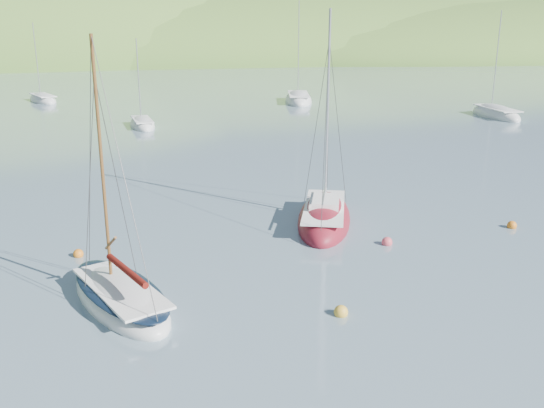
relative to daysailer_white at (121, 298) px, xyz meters
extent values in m
plane|color=gray|center=(5.95, -3.79, -0.23)|extent=(700.00, 700.00, 0.00)
ellipsoid|color=#40712B|center=(5.95, 166.21, -0.23)|extent=(440.00, 110.00, 44.00)
ellipsoid|color=#40712B|center=(95.95, 156.21, -0.23)|extent=(240.00, 100.00, 34.00)
ellipsoid|color=silver|center=(0.00, 0.00, -0.11)|extent=(4.98, 7.06, 1.63)
cube|color=white|center=(0.05, -0.12, 0.47)|extent=(3.81, 5.47, 0.10)
cylinder|color=brown|center=(-0.33, 0.73, 4.86)|extent=(0.12, 0.12, 8.86)
ellipsoid|color=black|center=(0.00, 0.00, 0.37)|extent=(4.92, 6.98, 0.28)
cylinder|color=#63120C|center=(0.33, -0.72, 1.38)|extent=(1.55, 3.00, 0.24)
ellipsoid|color=maroon|center=(9.79, 7.59, -0.08)|extent=(4.90, 8.15, 2.12)
cube|color=white|center=(9.74, 7.44, 0.67)|extent=(3.73, 6.33, 0.10)
cylinder|color=#B0AFB4|center=(10.08, 8.47, 5.45)|extent=(0.12, 0.12, 9.63)
cube|color=white|center=(9.74, 7.44, 0.91)|extent=(2.04, 2.50, 0.42)
cylinder|color=#B0AFB4|center=(9.51, 6.71, 1.58)|extent=(1.23, 3.55, 0.09)
ellipsoid|color=silver|center=(0.24, 39.23, -0.10)|extent=(3.09, 6.59, 1.73)
cube|color=white|center=(0.26, 39.11, 0.51)|extent=(2.33, 5.13, 0.10)
cylinder|color=#B0AFB4|center=(0.14, 39.99, 4.28)|extent=(0.12, 0.12, 7.61)
ellipsoid|color=silver|center=(19.43, 54.43, -0.05)|extent=(4.93, 9.83, 2.55)
cube|color=white|center=(19.40, 54.24, 0.84)|extent=(3.73, 7.65, 0.10)
cylinder|color=#B0AFB4|center=(19.63, 55.53, 6.44)|extent=(0.12, 0.12, 11.27)
ellipsoid|color=silver|center=(-12.50, 61.11, -0.08)|extent=(5.42, 7.80, 2.02)
cube|color=white|center=(-12.44, 60.98, 0.63)|extent=(4.15, 6.04, 0.10)
cylinder|color=#B0AFB4|center=(-12.87, 61.92, 5.02)|extent=(0.12, 0.12, 8.86)
ellipsoid|color=silver|center=(37.53, 38.61, -0.07)|extent=(3.04, 8.39, 2.28)
cube|color=white|center=(37.53, 38.44, 0.74)|extent=(2.27, 6.54, 0.10)
cylinder|color=#B0AFB4|center=(37.54, 39.61, 5.71)|extent=(0.12, 0.12, 10.03)
sphere|color=yellow|center=(7.64, -2.35, -0.11)|extent=(0.50, 0.50, 0.50)
sphere|color=#E34B57|center=(-1.00, -0.19, -0.11)|extent=(0.42, 0.42, 0.42)
sphere|color=orange|center=(18.80, 5.05, -0.11)|extent=(0.47, 0.47, 0.47)
sphere|color=orange|center=(-2.05, 5.13, -0.11)|extent=(0.44, 0.44, 0.44)
sphere|color=#E34B57|center=(11.80, 3.98, -0.11)|extent=(0.49, 0.49, 0.49)
camera|label=1|loc=(1.65, -20.78, 9.70)|focal=40.00mm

